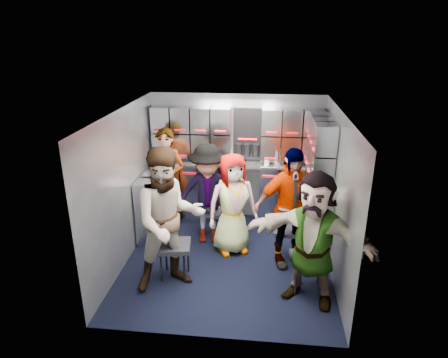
# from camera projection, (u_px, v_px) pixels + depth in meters

# --- Properties ---
(floor) EXTENTS (3.00, 3.00, 0.00)m
(floor) POSITION_uv_depth(u_px,v_px,m) (227.00, 261.00, 5.61)
(floor) COLOR black
(floor) RESTS_ON ground
(wall_back) EXTENTS (2.80, 0.04, 2.10)m
(wall_back) POSITION_uv_depth(u_px,v_px,m) (237.00, 157.00, 6.64)
(wall_back) COLOR gray
(wall_back) RESTS_ON ground
(wall_left) EXTENTS (0.04, 3.00, 2.10)m
(wall_left) POSITION_uv_depth(u_px,v_px,m) (125.00, 187.00, 5.38)
(wall_left) COLOR gray
(wall_left) RESTS_ON ground
(wall_right) EXTENTS (0.04, 3.00, 2.10)m
(wall_right) POSITION_uv_depth(u_px,v_px,m) (336.00, 196.00, 5.10)
(wall_right) COLOR gray
(wall_right) RESTS_ON ground
(ceiling) EXTENTS (2.80, 3.00, 0.02)m
(ceiling) POSITION_uv_depth(u_px,v_px,m) (228.00, 112.00, 4.87)
(ceiling) COLOR silver
(ceiling) RESTS_ON wall_back
(cart_bank_back) EXTENTS (2.68, 0.38, 0.99)m
(cart_bank_back) POSITION_uv_depth(u_px,v_px,m) (235.00, 193.00, 6.64)
(cart_bank_back) COLOR #A6ABB6
(cart_bank_back) RESTS_ON ground
(cart_bank_left) EXTENTS (0.38, 0.76, 0.99)m
(cart_bank_left) POSITION_uv_depth(u_px,v_px,m) (154.00, 208.00, 6.08)
(cart_bank_left) COLOR #A6ABB6
(cart_bank_left) RESTS_ON ground
(counter) EXTENTS (2.68, 0.42, 0.03)m
(counter) POSITION_uv_depth(u_px,v_px,m) (236.00, 163.00, 6.45)
(counter) COLOR silver
(counter) RESTS_ON cart_bank_back
(locker_bank_back) EXTENTS (2.68, 0.28, 0.82)m
(locker_bank_back) POSITION_uv_depth(u_px,v_px,m) (236.00, 134.00, 6.34)
(locker_bank_back) COLOR #A6ABB6
(locker_bank_back) RESTS_ON wall_back
(locker_bank_right) EXTENTS (0.28, 1.00, 0.82)m
(locker_bank_right) POSITION_uv_depth(u_px,v_px,m) (321.00, 148.00, 5.61)
(locker_bank_right) COLOR #A6ABB6
(locker_bank_right) RESTS_ON wall_right
(right_cabinet) EXTENTS (0.28, 1.20, 1.00)m
(right_cabinet) POSITION_uv_depth(u_px,v_px,m) (316.00, 214.00, 5.87)
(right_cabinet) COLOR #A6ABB6
(right_cabinet) RESTS_ON ground
(coffee_niche) EXTENTS (0.46, 0.16, 0.84)m
(coffee_niche) POSITION_uv_depth(u_px,v_px,m) (248.00, 134.00, 6.38)
(coffee_niche) COLOR black
(coffee_niche) RESTS_ON wall_back
(red_latch_strip) EXTENTS (2.60, 0.02, 0.03)m
(red_latch_strip) POSITION_uv_depth(u_px,v_px,m) (234.00, 175.00, 6.31)
(red_latch_strip) COLOR #B60A16
(red_latch_strip) RESTS_ON cart_bank_back
(jump_seat_near_left) EXTENTS (0.46, 0.44, 0.48)m
(jump_seat_near_left) POSITION_uv_depth(u_px,v_px,m) (174.00, 248.00, 5.12)
(jump_seat_near_left) COLOR black
(jump_seat_near_left) RESTS_ON ground
(jump_seat_mid_left) EXTENTS (0.38, 0.37, 0.42)m
(jump_seat_mid_left) POSITION_uv_depth(u_px,v_px,m) (210.00, 213.00, 6.19)
(jump_seat_mid_left) COLOR black
(jump_seat_mid_left) RESTS_ON ground
(jump_seat_center) EXTENTS (0.40, 0.39, 0.40)m
(jump_seat_center) POSITION_uv_depth(u_px,v_px,m) (233.00, 223.00, 5.93)
(jump_seat_center) COLOR black
(jump_seat_center) RESTS_ON ground
(jump_seat_mid_right) EXTENTS (0.38, 0.36, 0.43)m
(jump_seat_mid_right) POSITION_uv_depth(u_px,v_px,m) (287.00, 232.00, 5.61)
(jump_seat_mid_right) COLOR black
(jump_seat_mid_right) RESTS_ON ground
(jump_seat_near_right) EXTENTS (0.46, 0.44, 0.48)m
(jump_seat_near_right) POSITION_uv_depth(u_px,v_px,m) (309.00, 260.00, 4.85)
(jump_seat_near_right) COLOR black
(jump_seat_near_right) RESTS_ON ground
(attendant_standing) EXTENTS (0.67, 0.51, 1.65)m
(attendant_standing) POSITION_uv_depth(u_px,v_px,m) (167.00, 180.00, 6.27)
(attendant_standing) COLOR black
(attendant_standing) RESTS_ON ground
(attendant_arc_a) EXTENTS (1.10, 1.01, 1.82)m
(attendant_arc_a) POSITION_uv_depth(u_px,v_px,m) (169.00, 220.00, 4.78)
(attendant_arc_a) COLOR black
(attendant_arc_a) RESTS_ON ground
(attendant_arc_b) EXTENTS (1.06, 0.71, 1.53)m
(attendant_arc_b) POSITION_uv_depth(u_px,v_px,m) (208.00, 194.00, 5.89)
(attendant_arc_b) COLOR black
(attendant_arc_b) RESTS_ON ground
(attendant_arc_c) EXTENTS (0.85, 0.72, 1.48)m
(attendant_arc_c) POSITION_uv_depth(u_px,v_px,m) (233.00, 204.00, 5.63)
(attendant_arc_c) COLOR black
(attendant_arc_c) RESTS_ON ground
(attendant_arc_d) EXTENTS (1.05, 0.67, 1.66)m
(attendant_arc_d) POSITION_uv_depth(u_px,v_px,m) (289.00, 208.00, 5.28)
(attendant_arc_d) COLOR black
(attendant_arc_d) RESTS_ON ground
(attendant_arc_e) EXTENTS (1.58, 1.03, 1.63)m
(attendant_arc_e) POSITION_uv_depth(u_px,v_px,m) (313.00, 239.00, 4.54)
(attendant_arc_e) COLOR black
(attendant_arc_e) RESTS_ON ground
(bottle_left) EXTENTS (0.07, 0.07, 0.28)m
(bottle_left) POSITION_uv_depth(u_px,v_px,m) (199.00, 154.00, 6.41)
(bottle_left) COLOR white
(bottle_left) RESTS_ON counter
(bottle_mid) EXTENTS (0.07, 0.07, 0.27)m
(bottle_mid) POSITION_uv_depth(u_px,v_px,m) (202.00, 154.00, 6.41)
(bottle_mid) COLOR white
(bottle_mid) RESTS_ON counter
(bottle_right) EXTENTS (0.07, 0.07, 0.23)m
(bottle_right) POSITION_uv_depth(u_px,v_px,m) (276.00, 158.00, 6.29)
(bottle_right) COLOR white
(bottle_right) RESTS_ON counter
(cup_left) EXTENTS (0.09, 0.09, 0.09)m
(cup_left) POSITION_uv_depth(u_px,v_px,m) (206.00, 160.00, 6.42)
(cup_left) COLOR tan
(cup_left) RESTS_ON counter
(cup_right) EXTENTS (0.08, 0.08, 0.09)m
(cup_right) POSITION_uv_depth(u_px,v_px,m) (267.00, 162.00, 6.32)
(cup_right) COLOR tan
(cup_right) RESTS_ON counter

